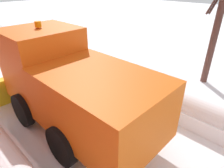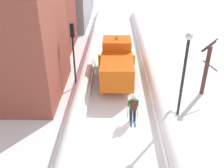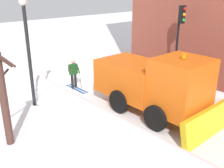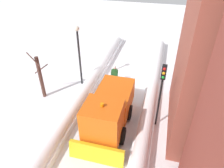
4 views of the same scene
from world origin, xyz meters
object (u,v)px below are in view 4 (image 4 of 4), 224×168
(skier, at_px, (115,74))
(traffic_light_pole, at_px, (162,86))
(street_lamp, at_px, (79,49))
(bare_tree_near, at_px, (40,77))
(plow_truck, at_px, (109,110))

(skier, xyz_separation_m, traffic_light_pole, (-3.97, 4.24, 2.28))
(skier, bearing_deg, street_lamp, 13.69)
(traffic_light_pole, height_order, bare_tree_near, traffic_light_pole)
(plow_truck, xyz_separation_m, street_lamp, (3.78, -4.50, 1.82))
(skier, height_order, traffic_light_pole, traffic_light_pole)
(traffic_light_pole, bearing_deg, plow_truck, 17.47)
(traffic_light_pole, xyz_separation_m, bare_tree_near, (9.06, -0.99, -1.41))
(street_lamp, relative_size, bare_tree_near, 1.30)
(traffic_light_pole, distance_m, street_lamp, 7.68)
(skier, bearing_deg, traffic_light_pole, 133.13)
(plow_truck, relative_size, traffic_light_pole, 1.27)
(skier, xyz_separation_m, street_lamp, (2.84, 0.69, 2.29))
(street_lamp, bearing_deg, skier, -166.31)
(traffic_light_pole, relative_size, street_lamp, 0.90)
(bare_tree_near, bearing_deg, street_lamp, -131.39)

